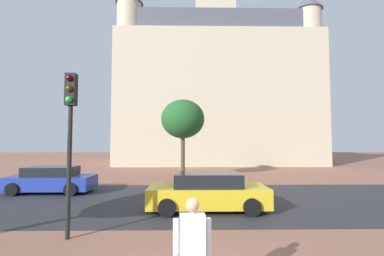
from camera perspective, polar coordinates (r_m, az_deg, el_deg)
ground_plane at (r=14.55m, az=0.38°, el=-13.54°), size 120.00×120.00×0.00m
street_asphalt_strip at (r=12.60m, az=0.60°, el=-15.14°), size 120.00×8.49×0.00m
landmark_building at (r=36.51m, az=4.96°, el=8.64°), size 24.28×14.25×36.92m
person_skater at (r=4.56m, az=0.08°, el=-24.31°), size 0.61×0.32×1.73m
car_blue at (r=16.02m, az=-28.00°, el=-9.82°), size 4.31×2.03×1.36m
car_yellow at (r=10.65m, az=3.35°, el=-13.56°), size 4.57×2.10×1.43m
traffic_light_pole at (r=8.09m, az=-24.73°, el=1.16°), size 0.28×0.34×4.54m
tree_curb_far at (r=19.36m, az=-1.98°, el=1.88°), size 3.15×3.15×5.77m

